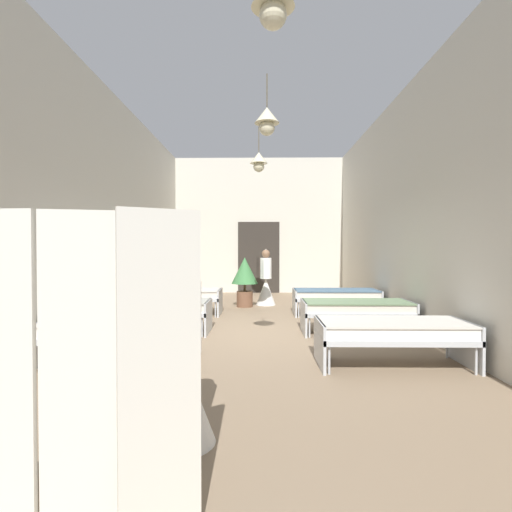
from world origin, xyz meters
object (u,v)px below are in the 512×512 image
object	(u,v)px
bed_left_row_1	(156,308)
potted_plant	(245,276)
bed_left_row_2	(179,295)
bed_right_row_2	(336,295)
privacy_screen	(80,376)
nurse_near_aisle	(182,375)
bed_right_row_1	(356,308)
bed_left_row_0	(117,331)
nurse_mid_aisle	(266,285)
bed_right_row_0	(392,331)

from	to	relation	value
bed_left_row_1	potted_plant	xyz separation A→B (m)	(1.44, 3.09, 0.37)
bed_left_row_2	bed_right_row_2	xyz separation A→B (m)	(3.55, 0.00, 0.00)
bed_left_row_1	privacy_screen	bearing A→B (deg)	-79.08
nurse_near_aisle	privacy_screen	size ratio (longest dim) A/B	0.87
bed_right_row_2	nurse_near_aisle	world-z (taller)	nurse_near_aisle
privacy_screen	potted_plant	bearing A→B (deg)	73.22
nurse_near_aisle	privacy_screen	world-z (taller)	privacy_screen
bed_left_row_1	bed_right_row_1	size ratio (longest dim) A/B	1.00
bed_left_row_0	bed_left_row_1	size ratio (longest dim) A/B	1.00
bed_left_row_1	bed_right_row_1	xyz separation A→B (m)	(3.55, 0.00, 0.00)
bed_right_row_2	privacy_screen	size ratio (longest dim) A/B	1.12
nurse_mid_aisle	nurse_near_aisle	bearing A→B (deg)	7.44
bed_right_row_0	privacy_screen	xyz separation A→B (m)	(-2.60, -3.02, 0.41)
bed_right_row_1	bed_right_row_2	distance (m)	1.90
bed_right_row_1	nurse_mid_aisle	distance (m)	3.78
privacy_screen	nurse_mid_aisle	bearing A→B (deg)	69.64
bed_left_row_1	bed_left_row_2	bearing A→B (deg)	90.00
nurse_mid_aisle	privacy_screen	xyz separation A→B (m)	(-1.04, -8.36, 0.32)
potted_plant	bed_left_row_2	bearing A→B (deg)	-140.46
nurse_mid_aisle	potted_plant	bearing A→B (deg)	-44.51
bed_left_row_0	potted_plant	bearing A→B (deg)	73.89
nurse_mid_aisle	bed_left_row_1	bearing A→B (deg)	-16.98
bed_right_row_0	nurse_mid_aisle	world-z (taller)	nurse_mid_aisle
nurse_near_aisle	bed_right_row_0	bearing A→B (deg)	-102.14
bed_right_row_1	nurse_mid_aisle	size ratio (longest dim) A/B	1.28
bed_left_row_0	bed_left_row_1	world-z (taller)	same
nurse_near_aisle	bed_right_row_1	bearing A→B (deg)	-83.83
nurse_mid_aisle	bed_right_row_1	bearing A→B (deg)	37.53
bed_left_row_0	potted_plant	xyz separation A→B (m)	(1.44, 4.99, 0.37)
bed_right_row_0	bed_right_row_1	distance (m)	1.90
bed_left_row_1	bed_left_row_2	xyz separation A→B (m)	(0.00, 1.90, 0.00)
bed_left_row_0	bed_left_row_1	bearing A→B (deg)	90.00
privacy_screen	bed_right_row_0	bearing A→B (deg)	36.02
bed_right_row_0	bed_right_row_1	world-z (taller)	same
bed_left_row_1	privacy_screen	size ratio (longest dim) A/B	1.12
bed_left_row_0	bed_left_row_2	world-z (taller)	same
bed_left_row_1	bed_right_row_2	size ratio (longest dim) A/B	1.00
bed_right_row_1	bed_left_row_2	world-z (taller)	same
bed_left_row_0	bed_left_row_2	size ratio (longest dim) A/B	1.00
bed_right_row_1	bed_left_row_2	bearing A→B (deg)	151.86
nurse_near_aisle	potted_plant	world-z (taller)	nurse_near_aisle
potted_plant	bed_left_row_0	bearing A→B (deg)	-106.11
bed_left_row_2	nurse_mid_aisle	distance (m)	2.52
bed_left_row_0	bed_right_row_2	bearing A→B (deg)	46.92
privacy_screen	bed_right_row_2	bearing A→B (deg)	55.85
bed_left_row_2	nurse_near_aisle	xyz separation A→B (m)	(1.26, -5.82, 0.09)
bed_left_row_1	privacy_screen	distance (m)	5.03
bed_left_row_2	privacy_screen	size ratio (longest dim) A/B	1.12
bed_right_row_1	privacy_screen	size ratio (longest dim) A/B	1.12
bed_left_row_0	nurse_near_aisle	size ratio (longest dim) A/B	1.28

